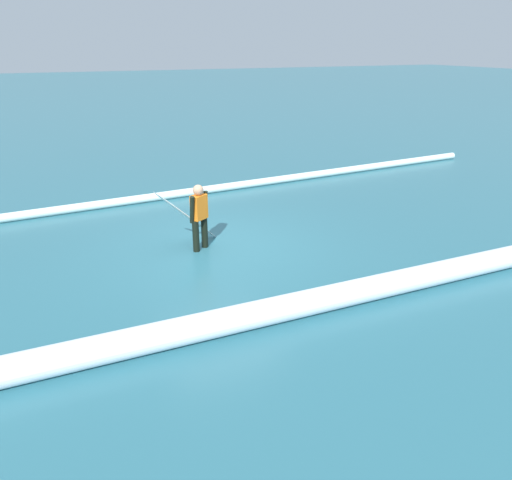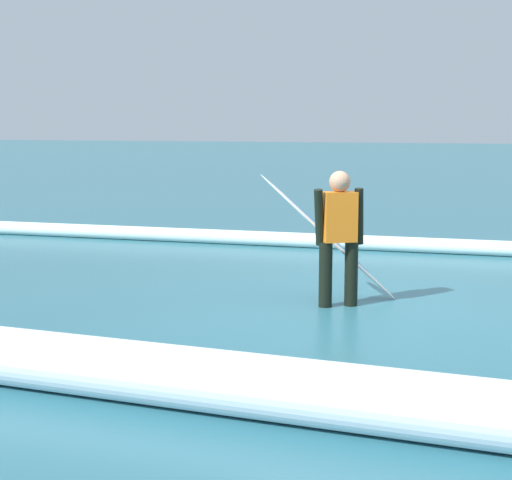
# 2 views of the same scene
# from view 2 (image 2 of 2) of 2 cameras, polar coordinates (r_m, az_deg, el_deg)

# --- Properties ---
(ground_plane) EXTENTS (149.94, 149.94, 0.00)m
(ground_plane) POSITION_cam_2_polar(r_m,az_deg,el_deg) (8.17, 8.38, -5.00)
(ground_plane) COLOR #2B6776
(surfer) EXTENTS (0.46, 0.40, 1.41)m
(surfer) POSITION_cam_2_polar(r_m,az_deg,el_deg) (8.12, 6.06, 0.65)
(surfer) COLOR black
(surfer) RESTS_ON ground_plane
(surfboard) EXTENTS (1.51, 0.67, 1.39)m
(surfboard) POSITION_cam_2_polar(r_m,az_deg,el_deg) (8.48, 5.28, 0.21)
(surfboard) COLOR white
(surfboard) RESTS_ON ground_plane
(wave_crest_foreground) EXTENTS (20.79, 1.45, 0.22)m
(wave_crest_foreground) POSITION_cam_2_polar(r_m,az_deg,el_deg) (11.83, 15.55, -0.51)
(wave_crest_foreground) COLOR white
(wave_crest_foreground) RESTS_ON ground_plane
(wave_crest_midground) EXTENTS (25.98, 0.66, 0.42)m
(wave_crest_midground) POSITION_cam_2_polar(r_m,az_deg,el_deg) (6.08, -18.08, -7.97)
(wave_crest_midground) COLOR white
(wave_crest_midground) RESTS_ON ground_plane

